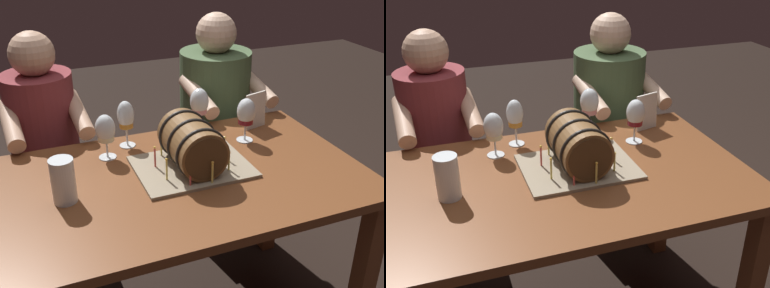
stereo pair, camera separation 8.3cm
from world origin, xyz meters
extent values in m
cube|color=brown|center=(0.00, 0.00, 0.74)|extent=(1.32, 0.82, 0.03)
cube|color=brown|center=(0.60, -0.35, 0.36)|extent=(0.07, 0.07, 0.72)
cube|color=brown|center=(-0.60, 0.35, 0.36)|extent=(0.07, 0.07, 0.72)
cube|color=brown|center=(0.60, 0.35, 0.36)|extent=(0.07, 0.07, 0.72)
cube|color=gray|center=(0.05, 0.04, 0.76)|extent=(0.42, 0.32, 0.01)
cylinder|color=brown|center=(0.05, 0.04, 0.86)|extent=(0.18, 0.26, 0.18)
cylinder|color=#46301B|center=(0.05, -0.09, 0.86)|extent=(0.16, 0.00, 0.16)
cylinder|color=#46301B|center=(0.05, 0.17, 0.86)|extent=(0.16, 0.00, 0.16)
torus|color=black|center=(0.05, -0.05, 0.86)|extent=(0.20, 0.01, 0.20)
torus|color=black|center=(0.05, 0.04, 0.86)|extent=(0.20, 0.01, 0.20)
torus|color=black|center=(0.05, 0.13, 0.86)|extent=(0.20, 0.01, 0.20)
cylinder|color=silver|center=(0.18, 0.05, 0.81)|extent=(0.01, 0.01, 0.08)
sphere|color=#F9C64C|center=(0.18, 0.05, 0.85)|extent=(0.01, 0.01, 0.01)
cylinder|color=#EAD666|center=(0.15, 0.13, 0.81)|extent=(0.01, 0.01, 0.08)
sphere|color=#F9C64C|center=(0.15, 0.13, 0.85)|extent=(0.01, 0.01, 0.01)
cylinder|color=black|center=(0.08, 0.18, 0.80)|extent=(0.01, 0.01, 0.07)
sphere|color=#F9C64C|center=(0.08, 0.18, 0.85)|extent=(0.01, 0.01, 0.01)
cylinder|color=#EAD666|center=(-0.03, 0.16, 0.80)|extent=(0.01, 0.01, 0.07)
sphere|color=#F9C64C|center=(-0.03, 0.16, 0.84)|extent=(0.01, 0.01, 0.01)
cylinder|color=#D64C47|center=(-0.08, 0.08, 0.80)|extent=(0.01, 0.01, 0.07)
sphere|color=#F9C64C|center=(-0.08, 0.08, 0.85)|extent=(0.01, 0.01, 0.01)
cylinder|color=#EAD666|center=(-0.07, -0.03, 0.80)|extent=(0.01, 0.01, 0.07)
sphere|color=#F9C64C|center=(-0.07, -0.03, 0.85)|extent=(0.01, 0.01, 0.01)
cylinder|color=#D64C47|center=(-0.01, -0.09, 0.81)|extent=(0.01, 0.01, 0.08)
sphere|color=#F9C64C|center=(-0.01, -0.09, 0.85)|extent=(0.01, 0.01, 0.01)
cylinder|color=#EAD666|center=(0.07, -0.10, 0.80)|extent=(0.01, 0.01, 0.07)
sphere|color=#F9C64C|center=(0.07, -0.10, 0.85)|extent=(0.01, 0.01, 0.01)
cylinder|color=#EAD666|center=(0.16, -0.04, 0.80)|extent=(0.01, 0.01, 0.07)
sphere|color=#F9C64C|center=(0.16, -0.04, 0.84)|extent=(0.01, 0.01, 0.01)
cylinder|color=white|center=(0.19, 0.32, 0.76)|extent=(0.06, 0.06, 0.00)
cylinder|color=white|center=(0.19, 0.32, 0.80)|extent=(0.01, 0.01, 0.08)
ellipsoid|color=white|center=(0.19, 0.32, 0.90)|extent=(0.08, 0.08, 0.11)
cylinder|color=pink|center=(0.19, 0.32, 0.87)|extent=(0.06, 0.06, 0.05)
cylinder|color=white|center=(-0.13, 0.31, 0.76)|extent=(0.06, 0.06, 0.00)
cylinder|color=white|center=(-0.13, 0.31, 0.80)|extent=(0.01, 0.01, 0.07)
ellipsoid|color=white|center=(-0.13, 0.31, 0.89)|extent=(0.07, 0.07, 0.12)
cylinder|color=#C6842D|center=(-0.13, 0.31, 0.86)|extent=(0.06, 0.06, 0.05)
cylinder|color=white|center=(0.34, 0.18, 0.76)|extent=(0.07, 0.07, 0.00)
cylinder|color=white|center=(0.34, 0.18, 0.79)|extent=(0.01, 0.01, 0.07)
ellipsoid|color=white|center=(0.34, 0.18, 0.89)|extent=(0.08, 0.08, 0.11)
cylinder|color=maroon|center=(0.34, 0.18, 0.85)|extent=(0.06, 0.06, 0.03)
cylinder|color=white|center=(-0.22, 0.24, 0.76)|extent=(0.07, 0.07, 0.00)
cylinder|color=white|center=(-0.22, 0.24, 0.79)|extent=(0.01, 0.01, 0.07)
ellipsoid|color=white|center=(-0.22, 0.24, 0.88)|extent=(0.08, 0.08, 0.11)
cylinder|color=beige|center=(-0.22, 0.24, 0.85)|extent=(0.06, 0.06, 0.04)
cylinder|color=white|center=(-0.42, -0.01, 0.83)|extent=(0.08, 0.08, 0.15)
cylinder|color=#C6842D|center=(-0.42, -0.01, 0.80)|extent=(0.07, 0.07, 0.09)
cylinder|color=white|center=(-0.42, -0.01, 0.86)|extent=(0.07, 0.07, 0.01)
cube|color=silver|center=(0.45, 0.28, 0.83)|extent=(0.11, 0.04, 0.16)
cube|color=#4C1B1E|center=(-0.43, 0.66, 0.23)|extent=(0.34, 0.32, 0.45)
cylinder|color=maroon|center=(-0.43, 0.66, 0.72)|extent=(0.33, 0.33, 0.54)
sphere|color=tan|center=(-0.43, 0.66, 1.08)|extent=(0.19, 0.19, 0.19)
cylinder|color=tan|center=(-0.28, 0.54, 0.84)|extent=(0.09, 0.31, 0.14)
cylinder|color=tan|center=(-0.55, 0.52, 0.84)|extent=(0.09, 0.31, 0.14)
cube|color=#2A3A24|center=(0.43, 0.66, 0.23)|extent=(0.34, 0.32, 0.45)
cylinder|color=#47603D|center=(0.43, 0.66, 0.73)|extent=(0.38, 0.38, 0.56)
sphere|color=beige|center=(0.43, 0.66, 1.09)|extent=(0.20, 0.20, 0.20)
cylinder|color=beige|center=(0.59, 0.54, 0.85)|extent=(0.09, 0.31, 0.14)
cylinder|color=beige|center=(0.27, 0.52, 0.85)|extent=(0.09, 0.31, 0.14)
camera|label=1|loc=(-0.52, -1.36, 1.60)|focal=43.43mm
camera|label=2|loc=(-0.44, -1.39, 1.60)|focal=43.43mm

